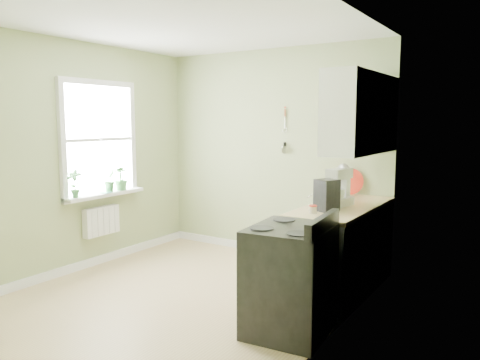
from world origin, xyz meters
The scene contains 21 objects.
floor centered at (0.00, 0.00, -0.01)m, with size 3.20×3.60×0.02m, color tan.
ceiling centered at (0.00, 0.00, 2.71)m, with size 3.20×3.60×0.02m, color white.
wall_back centered at (0.00, 1.81, 1.35)m, with size 3.20×0.02×2.70m, color #A1AE77.
wall_left centered at (-1.61, 0.00, 1.35)m, with size 0.02×3.60×2.70m, color #A1AE77.
wall_right centered at (1.61, 0.00, 1.35)m, with size 0.02×3.60×2.70m, color #A1AE77.
base_cabinets centered at (1.30, 1.00, 0.43)m, with size 0.60×1.60×0.87m, color white.
countertop centered at (1.29, 1.00, 0.89)m, with size 0.64×1.60×0.04m, color #E0C489.
upper_cabinets centered at (1.43, 1.10, 1.85)m, with size 0.35×1.40×0.80m, color white.
window centered at (-1.58, 0.30, 1.55)m, with size 0.06×1.14×1.44m.
window_sill centered at (-1.51, 0.30, 0.88)m, with size 0.18×1.14×0.04m, color white.
radiator centered at (-1.54, 0.25, 0.55)m, with size 0.12×0.50×0.35m, color white.
wall_utensils centered at (0.20, 1.78, 1.56)m, with size 0.02×0.14×0.58m.
stove centered at (1.28, -0.17, 0.46)m, with size 0.72×0.80×1.03m.
stand_mixer centered at (1.25, 0.99, 1.09)m, with size 0.25×0.37×0.43m.
kettle centered at (1.06, 0.90, 1.00)m, with size 0.18×0.10×0.18m.
coffee_maker centered at (1.26, 0.63, 1.06)m, with size 0.24×0.25×0.31m.
red_tray centered at (1.10, 1.72, 1.07)m, with size 0.32×0.32×0.02m, color red.
jar centered at (1.21, 0.43, 0.95)m, with size 0.07×0.07×0.08m.
plant_a centered at (-1.50, -0.15, 1.06)m, with size 0.17×0.12×0.33m, color #387438.
plant_b centered at (-1.50, 0.37, 1.05)m, with size 0.16×0.13×0.29m, color #387438.
plant_c centered at (-1.50, 0.56, 1.05)m, with size 0.17×0.17×0.30m, color #387438.
Camera 1 is at (2.97, -3.58, 1.78)m, focal length 35.00 mm.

